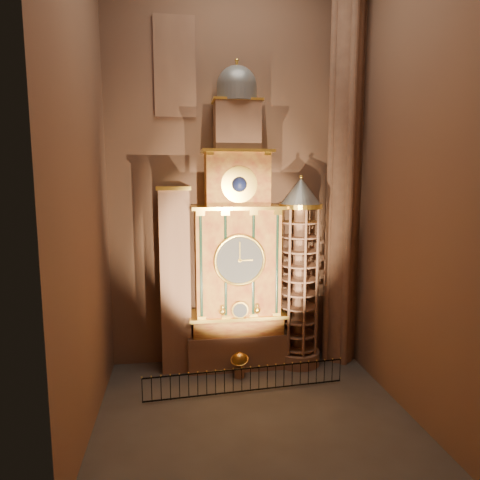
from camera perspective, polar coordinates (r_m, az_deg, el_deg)
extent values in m
plane|color=#383330|center=(21.23, 1.65, -21.77)|extent=(14.00, 14.00, 0.00)
plane|color=brown|center=(24.33, -0.76, 9.12)|extent=(22.00, 0.00, 22.00)
plane|color=brown|center=(18.49, -20.36, 8.93)|extent=(0.00, 22.00, 22.00)
plane|color=brown|center=(20.82, 21.35, 8.74)|extent=(0.00, 22.00, 22.00)
cube|color=#8C634C|center=(25.23, -0.40, -14.18)|extent=(5.60, 2.20, 2.00)
cube|color=maroon|center=(24.70, -0.40, -10.96)|extent=(5.00, 2.00, 1.00)
cube|color=#FFD04B|center=(24.48, -0.38, -9.78)|extent=(5.40, 2.30, 0.18)
cube|color=maroon|center=(23.78, -0.41, -2.97)|extent=(4.60, 2.00, 6.00)
cylinder|color=black|center=(22.74, -5.23, -3.52)|extent=(0.32, 0.32, 5.60)
cylinder|color=black|center=(22.85, -1.97, -3.43)|extent=(0.32, 0.32, 5.60)
cylinder|color=black|center=(23.07, 1.74, -3.32)|extent=(0.32, 0.32, 5.60)
cylinder|color=black|center=(23.33, 4.89, -3.22)|extent=(0.32, 0.32, 5.60)
cube|color=#FFD04B|center=(23.34, -0.40, 4.37)|extent=(5.00, 2.25, 0.18)
cylinder|color=#2D3033|center=(22.74, -0.05, -2.71)|extent=(2.60, 0.12, 2.60)
torus|color=#FFD04B|center=(22.69, -0.03, -2.74)|extent=(2.80, 0.16, 2.80)
cylinder|color=#FFD04B|center=(23.26, 0.00, -9.33)|extent=(0.90, 0.10, 0.90)
sphere|color=#FFD04B|center=(23.21, -2.37, -9.51)|extent=(0.36, 0.36, 0.36)
sphere|color=#FFD04B|center=(23.48, 2.31, -9.30)|extent=(0.36, 0.36, 0.36)
cube|color=maroon|center=(23.33, -0.42, 7.94)|extent=(3.40, 1.80, 3.00)
sphere|color=#0D0E41|center=(22.44, -0.09, 7.42)|extent=(0.80, 0.80, 0.80)
cube|color=#FFD04B|center=(23.33, -0.41, 11.75)|extent=(3.80, 2.00, 0.15)
cube|color=#8C634C|center=(23.49, -0.43, 14.78)|extent=(2.40, 1.60, 2.60)
sphere|color=slate|center=(23.83, -0.43, 19.81)|extent=(2.10, 2.10, 2.10)
cylinder|color=#FFD04B|center=(24.02, -0.44, 21.91)|extent=(0.14, 0.14, 0.80)
cube|color=#8C634C|center=(23.77, -8.59, -5.54)|extent=(1.60, 1.40, 10.00)
cube|color=#FFD04B|center=(23.92, -8.48, -10.43)|extent=(1.35, 0.10, 2.10)
cube|color=#541A16|center=(23.86, -8.48, -10.48)|extent=(1.05, 0.04, 1.75)
cube|color=#FFD04B|center=(23.23, -8.62, -4.34)|extent=(1.35, 0.10, 2.10)
cube|color=#541A16|center=(23.17, -8.62, -4.37)|extent=(1.05, 0.04, 1.75)
cube|color=#FFD04B|center=(22.81, -8.76, 2.05)|extent=(1.35, 0.10, 2.10)
cube|color=#541A16|center=(22.75, -8.76, 2.03)|extent=(1.05, 0.04, 1.75)
cube|color=#FFD04B|center=(23.11, -8.86, 6.85)|extent=(1.80, 1.60, 0.20)
cylinder|color=#8C634C|center=(25.88, 7.67, -15.11)|extent=(2.50, 2.50, 0.80)
cylinder|color=#8C634C|center=(24.46, 7.88, -5.37)|extent=(0.70, 0.70, 8.20)
cylinder|color=#FFD04B|center=(23.84, 8.07, 4.49)|extent=(2.40, 2.40, 0.25)
cone|color=slate|center=(23.80, 8.11, 6.42)|extent=(2.30, 2.30, 1.50)
sphere|color=#FFD04B|center=(23.79, 8.15, 8.34)|extent=(0.20, 0.20, 0.20)
cylinder|color=#8C634C|center=(24.94, 13.77, 8.87)|extent=(1.60, 1.60, 22.00)
cylinder|color=#8C634C|center=(25.25, 15.47, 8.80)|extent=(0.44, 0.44, 22.00)
cylinder|color=#8C634C|center=(24.65, 12.03, 8.94)|extent=(0.44, 0.44, 22.00)
cylinder|color=#8C634C|center=(25.68, 13.09, 8.86)|extent=(0.44, 0.44, 22.00)
cylinder|color=#8C634C|center=(24.20, 14.49, 8.87)|extent=(0.44, 0.44, 22.00)
cube|color=navy|center=(24.76, -8.69, 21.88)|extent=(2.00, 0.10, 5.00)
cube|color=#8C634C|center=(24.70, -8.69, 21.91)|extent=(2.20, 0.06, 5.20)
cylinder|color=#8C634C|center=(24.06, -0.08, -17.15)|extent=(0.52, 0.52, 0.61)
sphere|color=#C38A37|center=(23.77, -0.08, -15.63)|extent=(0.78, 0.78, 0.78)
torus|color=#C38A37|center=(23.77, -0.08, -15.63)|extent=(1.21, 1.18, 0.42)
cube|color=black|center=(22.11, 0.83, -16.76)|extent=(10.08, 0.76, 0.05)
cube|color=black|center=(22.62, 0.82, -19.44)|extent=(10.08, 0.76, 0.05)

